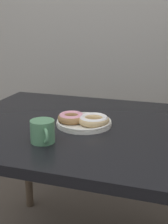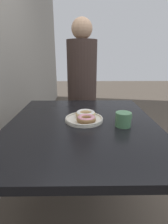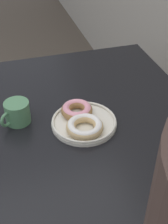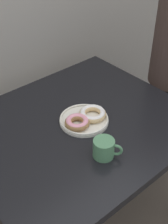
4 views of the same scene
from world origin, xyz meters
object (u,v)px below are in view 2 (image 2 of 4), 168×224
at_px(dining_table, 82,134).
at_px(person_figure, 82,95).
at_px(coffee_mug, 124,119).
at_px(donut_plate, 85,117).

relative_size(dining_table, person_figure, 0.73).
bearing_deg(dining_table, coffee_mug, -102.39).
relative_size(donut_plate, person_figure, 0.18).
distance_m(donut_plate, person_figure, 0.76).
distance_m(dining_table, coffee_mug, 0.28).
distance_m(dining_table, person_figure, 0.80).
xyz_separation_m(dining_table, donut_plate, (0.03, -0.02, 0.10)).
xyz_separation_m(dining_table, coffee_mug, (-0.05, -0.25, 0.12)).
bearing_deg(person_figure, coffee_mug, -164.02).
xyz_separation_m(dining_table, person_figure, (0.79, -0.00, 0.08)).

